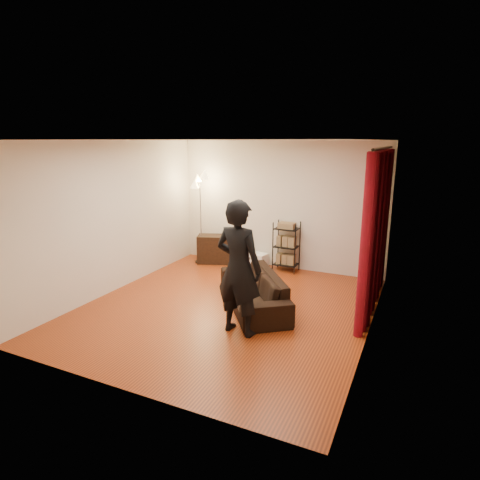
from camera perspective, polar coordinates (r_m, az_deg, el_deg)
The scene contains 14 objects.
floor at distance 6.74m, azimuth -1.87°, elevation -9.59°, with size 5.00×5.00×0.00m, color #973611.
ceiling at distance 6.18m, azimuth -2.07°, elevation 14.02°, with size 5.00×5.00×0.00m, color white.
wall_back at distance 8.59m, azimuth 5.60°, elevation 4.90°, with size 5.00×5.00×0.00m, color beige.
wall_front at distance 4.32m, azimuth -17.13°, elevation -4.76°, with size 5.00×5.00×0.00m, color beige.
wall_left at distance 7.59m, azimuth -17.33°, elevation 3.13°, with size 5.00×5.00×0.00m, color beige.
wall_right at distance 5.70m, azimuth 18.67°, elevation -0.41°, with size 5.00×5.00×0.00m, color beige.
curtain_rod at distance 6.67m, azimuth 19.79°, elevation 12.20°, with size 0.04×0.04×2.65m, color black.
curtain at distance 6.82m, azimuth 18.73°, elevation 1.21°, with size 0.22×2.65×2.55m, color maroon, non-canonical shape.
sofa at distance 6.69m, azimuth 1.91°, elevation -7.11°, with size 1.98×0.77×0.58m, color black.
person at distance 5.59m, azimuth -0.19°, elevation -4.02°, with size 0.71×0.46×1.94m, color black.
media_cabinet at distance 9.05m, azimuth -2.59°, elevation -1.30°, with size 1.08×0.40×0.63m, color black.
storage_boxes at distance 8.82m, azimuth 2.59°, elevation -2.83°, with size 0.36×0.29×0.30m, color silver, non-canonical shape.
wire_shelf at distance 8.47m, azimuth 6.60°, elevation -0.94°, with size 0.48×0.34×1.06m, color black, non-canonical shape.
floor_lamp at distance 8.95m, azimuth -5.61°, elevation 2.96°, with size 0.36×0.36×1.99m, color silver, non-canonical shape.
Camera 1 is at (2.80, -5.51, 2.69)m, focal length 30.00 mm.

